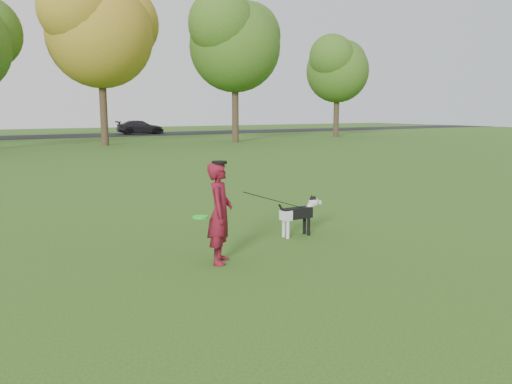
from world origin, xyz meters
TOP-DOWN VIEW (x-y plane):
  - ground at (0.00, 0.00)m, footprint 120.00×120.00m
  - road at (0.00, 40.00)m, footprint 120.00×7.00m
  - man at (-0.88, -0.39)m, footprint 0.64×0.69m
  - dog at (1.15, 0.35)m, footprint 0.99×0.20m
  - car_right at (10.69, 40.00)m, footprint 4.61×2.21m
  - man_held_items at (0.38, -0.05)m, footprint 2.65×0.92m
  - tree_row at (-1.43, 26.07)m, footprint 51.74×8.86m

SIDE VIEW (x-z plane):
  - ground at x=0.00m, z-range 0.00..0.00m
  - road at x=0.00m, z-range 0.00..0.02m
  - dog at x=1.15m, z-range 0.08..0.83m
  - car_right at x=10.69m, z-range 0.02..1.32m
  - man at x=-0.88m, z-range 0.00..1.58m
  - man_held_items at x=0.38m, z-range 0.26..1.34m
  - tree_row at x=-1.43m, z-range 1.40..13.41m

